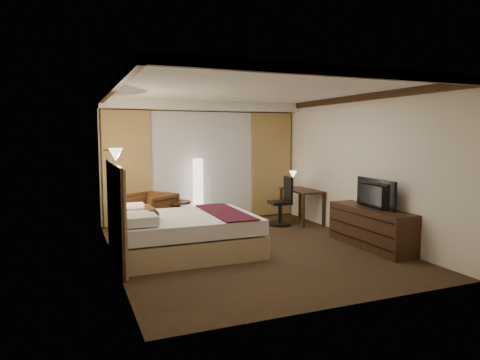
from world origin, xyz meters
name	(u,v)px	position (x,y,z in m)	size (l,w,h in m)	color
floor	(249,248)	(0.00, 0.00, 0.00)	(4.50, 5.50, 0.01)	#2F2112
ceiling	(249,90)	(0.00, 0.00, 2.70)	(4.50, 5.50, 0.01)	white
back_wall	(202,161)	(0.00, 2.75, 1.35)	(4.50, 0.02, 2.70)	white
left_wall	(112,175)	(-2.25, 0.00, 1.35)	(0.02, 5.50, 2.70)	white
right_wall	(357,167)	(2.25, 0.00, 1.35)	(0.02, 5.50, 2.70)	white
crown_molding	(249,94)	(0.00, 0.00, 2.64)	(4.50, 5.50, 0.12)	black
soffit	(204,106)	(0.00, 2.50, 2.60)	(4.50, 0.50, 0.20)	white
curtain_sheer	(203,166)	(0.00, 2.67, 1.25)	(2.48, 0.04, 2.45)	silver
curtain_left_drape	(127,168)	(-1.70, 2.61, 1.25)	(1.00, 0.14, 2.45)	tan
curtain_right_drape	(271,164)	(1.70, 2.61, 1.25)	(1.00, 0.14, 2.45)	tan
wall_sconce	(116,155)	(-2.09, 0.96, 1.62)	(0.24, 0.24, 0.24)	white
bed	(187,234)	(-1.08, 0.09, 0.33)	(2.23, 1.74, 0.65)	white
headboard	(116,213)	(-2.20, 0.09, 0.75)	(0.12, 2.04, 1.50)	tan
armchair	(151,210)	(-1.33, 2.00, 0.43)	(0.84, 0.78, 0.86)	#462915
side_table	(178,215)	(-0.77, 1.94, 0.29)	(0.53, 0.53, 0.59)	black
floor_lamp	(198,191)	(-0.20, 2.39, 0.72)	(0.30, 0.30, 1.45)	white
desk	(302,206)	(1.95, 1.55, 0.38)	(0.55, 1.11, 0.75)	black
desk_lamp	(293,180)	(1.95, 1.95, 0.92)	(0.18, 0.18, 0.34)	#FFD899
office_chair	(280,201)	(1.38, 1.50, 0.53)	(0.51, 0.51, 1.06)	black
dresser	(371,227)	(2.00, -0.75, 0.35)	(0.50, 1.79, 0.70)	black
television	(371,191)	(1.97, -0.75, 1.00)	(1.04, 0.60, 0.14)	black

